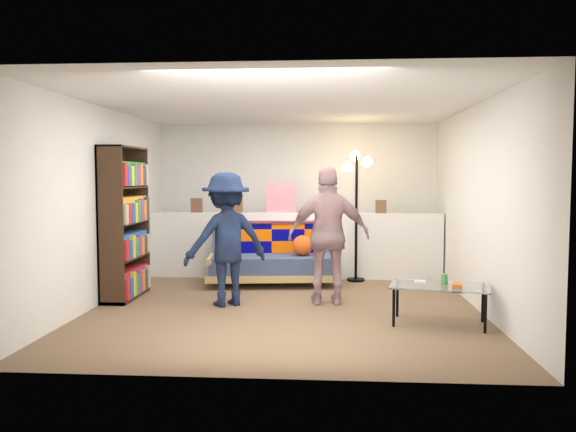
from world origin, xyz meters
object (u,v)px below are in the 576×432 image
object	(u,v)px
floor_lamp	(356,189)
person_left	(226,239)
bookshelf	(124,228)
coffee_table	(440,288)
futon_sofa	(273,259)
person_right	(329,235)

from	to	relation	value
floor_lamp	person_left	distance (m)	2.44
floor_lamp	person_left	size ratio (longest dim) A/B	1.21
bookshelf	coffee_table	size ratio (longest dim) A/B	1.77
bookshelf	floor_lamp	size ratio (longest dim) A/B	1.00
futon_sofa	person_left	xyz separation A→B (m)	(-0.43, -1.37, 0.43)
coffee_table	person_right	distance (m)	1.52
bookshelf	floor_lamp	distance (m)	3.35
coffee_table	floor_lamp	xyz separation A→B (m)	(-0.75, 2.46, 0.98)
floor_lamp	person_left	world-z (taller)	floor_lamp
floor_lamp	person_left	bearing A→B (deg)	-133.53
futon_sofa	floor_lamp	distance (m)	1.61
coffee_table	person_left	xyz separation A→B (m)	(-2.39, 0.73, 0.41)
bookshelf	floor_lamp	bearing A→B (deg)	24.96
person_left	coffee_table	bearing A→B (deg)	131.91
person_right	bookshelf	bearing A→B (deg)	-8.76
bookshelf	person_left	distance (m)	1.41
person_left	person_right	bearing A→B (deg)	155.69
person_left	person_right	world-z (taller)	person_right
bookshelf	floor_lamp	xyz separation A→B (m)	(3.01, 1.40, 0.47)
person_right	floor_lamp	bearing A→B (deg)	-109.25
futon_sofa	floor_lamp	xyz separation A→B (m)	(1.21, 0.35, 1.00)
futon_sofa	person_right	size ratio (longest dim) A/B	1.15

